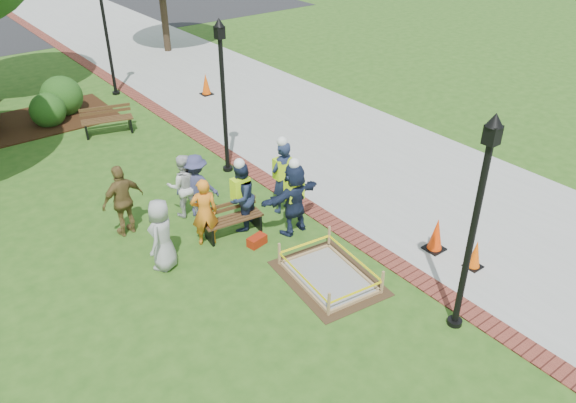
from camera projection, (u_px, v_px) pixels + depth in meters
ground at (304, 271)px, 12.03m from camera, size 100.00×100.00×0.00m
sidewalk at (241, 95)px, 21.47m from camera, size 6.00×60.00×0.02m
brick_edging at (164, 114)px, 19.76m from camera, size 0.50×60.00×0.03m
mulch_bed at (6, 129)px, 18.62m from camera, size 7.00×3.00×0.05m
wet_concrete_pad at (329, 269)px, 11.71m from camera, size 1.97×2.49×0.55m
bench_near at (233, 225)px, 13.14m from camera, size 1.46×0.66×0.76m
bench_far at (108, 126)px, 18.18m from camera, size 1.68×0.92×0.87m
cone_front at (475, 255)px, 11.98m from camera, size 0.35×0.35×0.69m
cone_back at (436, 235)px, 12.51m from camera, size 0.42×0.42×0.83m
cone_far at (206, 85)px, 21.27m from camera, size 0.42×0.42×0.83m
toolbox at (257, 241)px, 12.83m from camera, size 0.48×0.32×0.22m
lamp_near at (477, 213)px, 9.38m from camera, size 0.28×0.28×4.26m
lamp_mid at (223, 87)px, 14.83m from camera, size 0.28×0.28×4.26m
lamp_far at (106, 28)px, 20.28m from camera, size 0.28×0.28×4.26m
shrub_c at (51, 124)px, 18.98m from camera, size 1.17×1.17×1.17m
shrub_d at (65, 113)px, 19.87m from camera, size 1.43×1.43×1.43m
casual_person_a at (162, 235)px, 11.78m from camera, size 0.62×0.60×1.64m
casual_person_b at (204, 212)px, 12.54m from camera, size 0.62×0.52×1.65m
casual_person_c at (183, 186)px, 13.61m from camera, size 0.61×0.50×1.63m
casual_person_d at (123, 201)px, 12.87m from camera, size 0.60×0.43×1.76m
casual_person_e at (197, 186)px, 13.63m from camera, size 0.61×0.59×1.62m
hivis_worker_a at (294, 196)px, 12.90m from camera, size 0.59×0.39×1.92m
hivis_worker_b at (282, 175)px, 13.70m from camera, size 0.67×0.50×2.02m
hivis_worker_c at (241, 195)px, 13.04m from camera, size 0.64×0.57×1.85m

